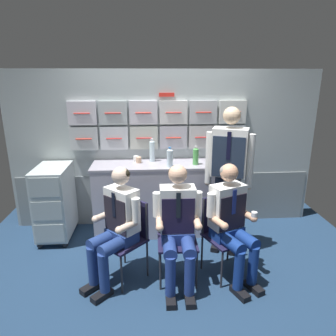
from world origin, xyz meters
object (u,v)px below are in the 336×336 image
crew_member_right (232,219)px  crew_member_standing (229,168)px  folding_chair_right (221,227)px  crew_member_left (116,223)px  folding_chair_left (129,230)px  coffee_cup_white (136,158)px  service_trolley (55,201)px  folding_chair_center (177,230)px  water_bottle_clear (170,158)px  crew_member_center (178,222)px

crew_member_right → crew_member_standing: (0.09, 0.55, 0.38)m
folding_chair_right → crew_member_left: bearing=-173.2°
folding_chair_left → folding_chair_right: (0.98, 0.01, 0.00)m
coffee_cup_white → folding_chair_left: bearing=-93.0°
service_trolley → folding_chair_left: service_trolley is taller
folding_chair_center → crew_member_standing: bearing=34.8°
service_trolley → crew_member_left: bearing=-47.5°
service_trolley → folding_chair_left: size_ratio=1.16×
folding_chair_left → crew_member_left: 0.22m
folding_chair_right → water_bottle_clear: water_bottle_clear is taller
folding_chair_left → crew_member_right: bearing=-7.4°
water_bottle_clear → crew_member_center: bearing=-89.5°
folding_chair_center → folding_chair_left: bearing=177.0°
service_trolley → folding_chair_center: size_ratio=1.16×
service_trolley → folding_chair_right: size_ratio=1.16×
crew_member_left → water_bottle_clear: (0.60, 0.90, 0.42)m
service_trolley → coffee_cup_white: coffee_cup_white is taller
water_bottle_clear → service_trolley: bearing=177.7°
crew_member_center → folding_chair_right: bearing=22.4°
folding_chair_center → crew_member_standing: 0.95m
folding_chair_right → crew_member_right: size_ratio=0.68×
folding_chair_center → folding_chair_right: size_ratio=1.00×
folding_chair_right → coffee_cup_white: 1.49m
crew_member_standing → coffee_cup_white: size_ratio=24.11×
folding_chair_left → crew_member_left: crew_member_left is taller
crew_member_right → folding_chair_center: bearing=168.7°
service_trolley → crew_member_standing: size_ratio=0.56×
folding_chair_right → crew_member_standing: bearing=69.0°
service_trolley → folding_chair_left: bearing=-40.4°
crew_member_center → folding_chair_right: 0.55m
folding_chair_left → coffee_cup_white: bearing=87.0°
folding_chair_left → crew_member_center: 0.56m
service_trolley → crew_member_standing: bearing=-11.3°
crew_member_left → crew_member_right: bearing=-0.9°
folding_chair_right → crew_member_standing: size_ratio=0.48×
crew_member_standing → folding_chair_left: bearing=-159.9°
crew_member_center → water_bottle_clear: size_ratio=4.93×
service_trolley → coffee_cup_white: bearing=12.0°
folding_chair_center → crew_member_standing: crew_member_standing is taller
crew_member_standing → folding_chair_center: bearing=-145.2°
crew_member_center → crew_member_right: crew_member_center is taller
service_trolley → coffee_cup_white: (1.05, 0.22, 0.49)m
crew_member_right → water_bottle_clear: bearing=121.3°
folding_chair_right → water_bottle_clear: bearing=122.6°
folding_chair_center → water_bottle_clear: water_bottle_clear is taller
service_trolley → folding_chair_center: bearing=-30.2°
crew_member_left → crew_member_right: size_ratio=0.99×
folding_chair_left → folding_chair_right: size_ratio=1.00×
crew_member_standing → water_bottle_clear: 0.75m
folding_chair_center → crew_member_standing: (0.64, 0.44, 0.54)m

